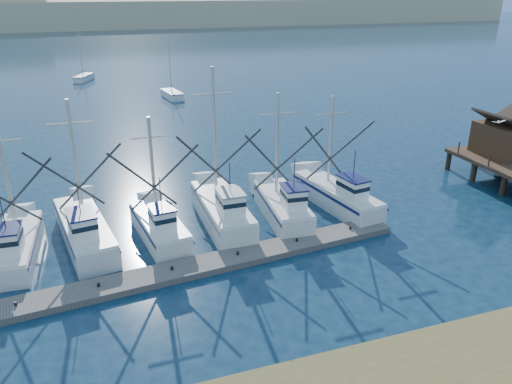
# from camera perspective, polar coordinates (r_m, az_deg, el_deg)

# --- Properties ---
(ground) EXTENTS (500.00, 500.00, 0.00)m
(ground) POSITION_cam_1_polar(r_m,az_deg,el_deg) (26.73, 9.61, -12.24)
(ground) COLOR #0B1E32
(ground) RESTS_ON ground
(floating_dock) EXTENTS (29.11, 4.99, 0.39)m
(floating_dock) POSITION_cam_1_polar(r_m,az_deg,el_deg) (28.74, -9.54, -9.08)
(floating_dock) COLOR #605B55
(floating_dock) RESTS_ON ground
(dune_ridge) EXTENTS (360.00, 60.00, 10.00)m
(dune_ridge) POSITION_cam_1_polar(r_m,az_deg,el_deg) (229.54, -17.12, 19.01)
(dune_ridge) COLOR tan
(dune_ridge) RESTS_ON ground
(trawler_fleet) EXTENTS (29.23, 9.14, 10.41)m
(trawler_fleet) POSITION_cam_1_polar(r_m,az_deg,el_deg) (32.79, -10.48, -3.41)
(trawler_fleet) COLOR silver
(trawler_fleet) RESTS_ON ground
(sailboat_near) EXTENTS (2.58, 5.62, 8.10)m
(sailboat_near) POSITION_cam_1_polar(r_m,az_deg,el_deg) (74.94, -9.57, 10.92)
(sailboat_near) COLOR silver
(sailboat_near) RESTS_ON ground
(sailboat_far) EXTENTS (3.65, 5.48, 8.10)m
(sailboat_far) POSITION_cam_1_polar(r_m,az_deg,el_deg) (92.88, -19.08, 12.23)
(sailboat_far) COLOR silver
(sailboat_far) RESTS_ON ground
(flying_gull) EXTENTS (1.09, 0.20, 0.20)m
(flying_gull) POSITION_cam_1_polar(r_m,az_deg,el_deg) (37.48, 25.98, 7.22)
(flying_gull) COLOR white
(flying_gull) RESTS_ON ground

